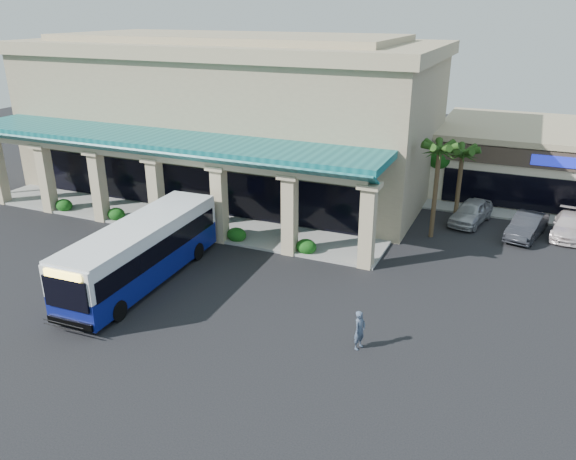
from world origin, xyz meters
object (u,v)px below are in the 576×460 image
at_px(transit_bus, 142,253).
at_px(car_red, 569,226).
at_px(pedestrian, 360,330).
at_px(car_white, 527,226).
at_px(car_silver, 471,212).

height_order(transit_bus, car_red, transit_bus).
relative_size(pedestrian, car_white, 0.39).
relative_size(transit_bus, car_red, 2.54).
height_order(pedestrian, car_white, pedestrian).
distance_m(car_silver, car_white, 3.63).
bearing_deg(transit_bus, car_red, 35.37).
height_order(pedestrian, car_silver, pedestrian).
bearing_deg(pedestrian, car_red, -9.09).
bearing_deg(car_red, pedestrian, -110.07).
distance_m(pedestrian, car_white, 16.82).
distance_m(pedestrian, car_red, 18.90).
bearing_deg(car_silver, transit_bus, -120.05).
bearing_deg(car_silver, pedestrian, -85.38).
distance_m(car_white, car_red, 2.68).
bearing_deg(car_silver, car_white, -6.16).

